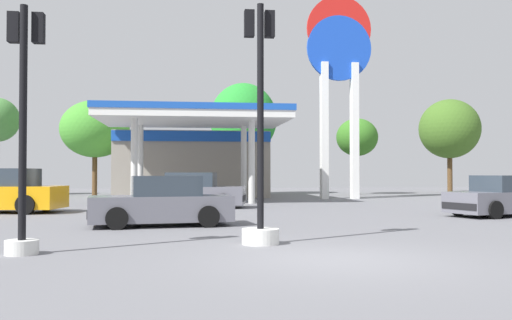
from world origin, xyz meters
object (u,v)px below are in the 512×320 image
Objects in this scene: station_pole_sign at (339,71)px; tree_2 at (243,119)px; car_4 at (503,198)px; tree_4 at (450,129)px; tree_1 at (95,129)px; traffic_signal_1 at (260,165)px; traffic_signal_0 at (24,144)px; car_1 at (0,193)px; car_3 at (194,192)px; car_0 at (162,203)px; tree_3 at (357,138)px.

station_pole_sign is 8.91m from tree_2.
tree_4 reaches higher than car_4.
traffic_signal_1 is at bearing -74.00° from tree_1.
traffic_signal_0 is 0.60× the size of tree_2.
tree_4 is (26.55, 17.44, 4.02)m from car_1.
station_pole_sign is 1.87× the size of tree_1.
tree_4 reaches higher than car_1.
car_3 is 0.58× the size of tree_2.
traffic_signal_1 is at bearing -123.03° from tree_4.
station_pole_sign is at bearing 58.14° from car_0.
traffic_signal_1 reaches higher than car_0.
tree_3 is (3.06, 6.32, -3.47)m from station_pole_sign.
traffic_signal_1 is (4.55, 0.90, -0.37)m from traffic_signal_0.
traffic_signal_1 is 27.30m from tree_1.
car_1 reaches higher than car_4.
tree_2 is at bearing 123.95° from station_pole_sign.
car_1 is at bearing -146.71° from tree_4.
tree_3 is at bearing 68.27° from traffic_signal_1.
traffic_signal_1 reaches higher than car_1.
car_3 is 15.54m from tree_2.
car_4 is 0.80× the size of tree_3.
tree_2 reaches higher than tree_1.
car_3 reaches higher than car_0.
car_0 is 22.74m from tree_1.
station_pole_sign reaches higher than traffic_signal_1.
traffic_signal_1 is (2.23, -4.31, 1.03)m from car_0.
tree_1 is at bearing 96.21° from traffic_signal_0.
tree_3 reaches higher than car_0.
car_3 is at bearing 150.37° from car_4.
station_pole_sign is at bearing 69.65° from traffic_signal_1.
tree_2 is at bearing 108.66° from car_4.
car_1 is (-15.75, -9.24, -6.65)m from station_pole_sign.
station_pole_sign is 2.22× the size of tree_3.
tree_1 is at bearing 86.38° from car_1.
tree_4 reaches higher than tree_3.
tree_2 is at bearing 173.86° from tree_3.
tree_3 is (1.00, 19.54, 3.30)m from car_4.
car_1 is 1.09× the size of car_3.
traffic_signal_1 is at bearing 11.16° from traffic_signal_0.
car_0 is 23.37m from tree_2.
car_1 is 18.25m from car_4.
car_4 is 0.83× the size of traffic_signal_1.
station_pole_sign is 7.83m from tree_3.
traffic_signal_1 is 27.10m from tree_2.
station_pole_sign is 1.52× the size of tree_2.
car_0 is 0.89× the size of traffic_signal_0.
car_3 is at bearing -65.38° from tree_1.
traffic_signal_0 is 0.87× the size of tree_3.
car_0 is 0.85× the size of car_1.
car_0 is at bearing -97.48° from car_3.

